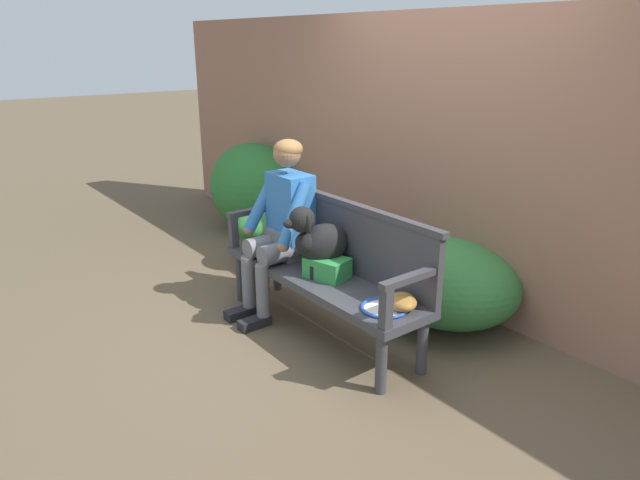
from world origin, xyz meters
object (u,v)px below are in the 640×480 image
Objects in this scene: dog_on_bench at (318,240)px; tennis_racket at (388,306)px; baseball_glove at (403,302)px; potted_plant at (262,233)px; person_seated at (282,221)px; garden_bench at (320,282)px; sports_bag at (327,267)px.

dog_on_bench reaches higher than tennis_racket.
dog_on_bench is 2.26× the size of baseball_glove.
baseball_glove reaches higher than potted_plant.
dog_on_bench is 0.87× the size of tennis_racket.
person_seated is 2.31× the size of tennis_racket.
potted_plant is (-1.34, 0.36, -0.07)m from garden_bench.
sports_bag is 1.47m from potted_plant.
sports_bag is at bearing -14.13° from potted_plant.
dog_on_bench reaches higher than garden_bench.
baseball_glove is at bearing 5.48° from dog_on_bench.
tennis_racket is (0.68, 0.01, -0.24)m from dog_on_bench.
person_seated is 4.71× the size of sports_bag.
person_seated is (-0.45, -0.01, 0.33)m from garden_bench.
dog_on_bench is at bearing -15.58° from potted_plant.
person_seated reaches higher than dog_on_bench.
baseball_glove is at bearing 4.85° from sports_bag.
garden_bench is 0.74m from baseball_glove.
person_seated reaches higher than tennis_racket.
garden_bench is 0.67m from tennis_racket.
dog_on_bench is 1.43m from potted_plant.
sports_bag is at bearing 1.66° from person_seated.
potted_plant reaches higher than garden_bench.
baseball_glove is (0.74, 0.07, -0.20)m from dog_on_bench.
dog_on_bench is at bearing -169.48° from sports_bag.
tennis_racket is at bearing -0.68° from sports_bag.
potted_plant reaches higher than tennis_racket.
baseball_glove is at bearing 4.93° from garden_bench.
baseball_glove reaches higher than garden_bench.
garden_bench is 0.31m from dog_on_bench.
sports_bag is (-0.60, 0.01, 0.06)m from tennis_racket.
person_seated is 5.99× the size of baseball_glove.
potted_plant is at bearing -150.84° from baseball_glove.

